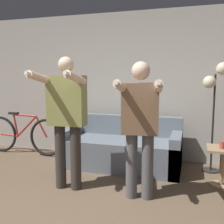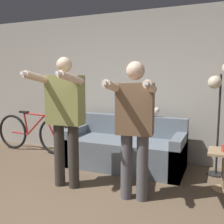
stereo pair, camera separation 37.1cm
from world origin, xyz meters
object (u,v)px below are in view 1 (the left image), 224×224
at_px(floor_lamp, 215,87).
at_px(side_table, 222,159).
at_px(cup, 222,145).
at_px(bicycle, 23,135).
at_px(couch, 121,150).
at_px(person_right, 140,121).
at_px(cat, 145,112).
at_px(person_left, 66,113).

xyz_separation_m(floor_lamp, side_table, (0.09, -0.54, -0.95)).
xyz_separation_m(cup, bicycle, (-3.47, 0.51, -0.20)).
bearing_deg(couch, person_right, -64.00).
xyz_separation_m(person_right, cat, (-0.17, 1.36, -0.07)).
distance_m(floor_lamp, side_table, 1.10).
bearing_deg(person_right, bicycle, 147.12).
xyz_separation_m(cat, cup, (1.15, -0.69, -0.31)).
relative_size(person_left, side_table, 3.28).
relative_size(person_left, floor_lamp, 1.02).
xyz_separation_m(person_right, floor_lamp, (0.90, 1.25, 0.37)).
bearing_deg(cat, person_left, -119.84).
relative_size(cat, floor_lamp, 0.24).
xyz_separation_m(person_right, cup, (0.98, 0.67, -0.38)).
bearing_deg(couch, cat, 42.67).
bearing_deg(cup, cat, 149.06).
bearing_deg(person_left, cup, 15.94).
relative_size(couch, bicycle, 1.11).
relative_size(person_left, bicycle, 1.00).
bearing_deg(bicycle, floor_lamp, 1.15).
bearing_deg(couch, side_table, -12.79).
distance_m(couch, side_table, 1.55).
bearing_deg(person_left, cat, 56.93).
distance_m(person_right, floor_lamp, 1.59).
bearing_deg(person_right, side_table, 28.02).
distance_m(person_left, floor_lamp, 2.26).
xyz_separation_m(couch, person_left, (-0.44, -1.05, 0.73)).
relative_size(side_table, bicycle, 0.30).
xyz_separation_m(side_table, cup, (-0.02, -0.04, 0.20)).
bearing_deg(cat, couch, -137.33).
height_order(cat, cup, cat).
bearing_deg(cup, bicycle, 171.65).
relative_size(cup, bicycle, 0.06).
relative_size(person_right, side_table, 3.14).
distance_m(cat, bicycle, 2.38).
height_order(person_right, floor_lamp, floor_lamp).
bearing_deg(bicycle, person_right, -25.41).
xyz_separation_m(couch, cup, (1.49, -0.38, 0.29)).
bearing_deg(bicycle, couch, -3.79).
bearing_deg(person_right, floor_lamp, 46.77).
bearing_deg(person_left, floor_lamp, 30.70).
bearing_deg(floor_lamp, person_left, -146.07).
distance_m(person_right, cat, 1.38).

